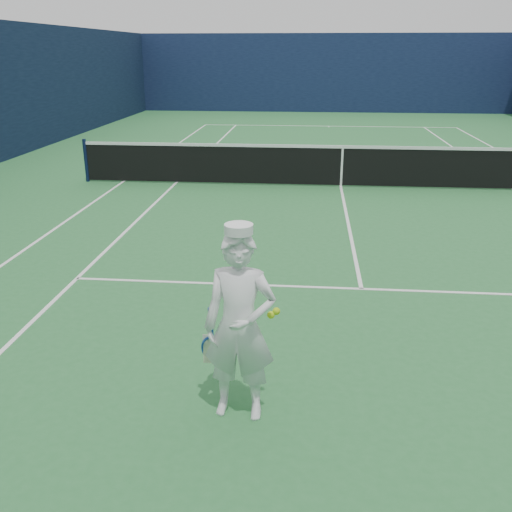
# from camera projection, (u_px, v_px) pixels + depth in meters

# --- Properties ---
(ground) EXTENTS (80.00, 80.00, 0.00)m
(ground) POSITION_uv_depth(u_px,v_px,m) (341.00, 187.00, 13.96)
(ground) COLOR #296D36
(ground) RESTS_ON ground
(court_markings) EXTENTS (11.03, 23.83, 0.01)m
(court_markings) POSITION_uv_depth(u_px,v_px,m) (341.00, 187.00, 13.96)
(court_markings) COLOR white
(court_markings) RESTS_ON ground
(windscreen_fence) EXTENTS (20.12, 36.12, 4.00)m
(windscreen_fence) POSITION_uv_depth(u_px,v_px,m) (345.00, 103.00, 13.28)
(windscreen_fence) COLOR #101A3B
(windscreen_fence) RESTS_ON ground
(tennis_net) EXTENTS (12.88, 0.09, 1.07)m
(tennis_net) POSITION_uv_depth(u_px,v_px,m) (342.00, 164.00, 13.77)
(tennis_net) COLOR #141E4C
(tennis_net) RESTS_ON ground
(tennis_player) EXTENTS (0.76, 0.50, 1.81)m
(tennis_player) POSITION_uv_depth(u_px,v_px,m) (240.00, 326.00, 4.97)
(tennis_player) COLOR white
(tennis_player) RESTS_ON ground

